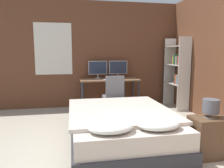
{
  "coord_description": "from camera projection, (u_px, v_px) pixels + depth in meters",
  "views": [
    {
      "loc": [
        -1.03,
        -1.93,
        1.4
      ],
      "look_at": [
        -0.19,
        2.53,
        0.75
      ],
      "focal_mm": 35.0,
      "sensor_mm": 36.0,
      "label": 1
    }
  ],
  "objects": [
    {
      "name": "wall_back",
      "position": [
        110.0,
        55.0,
        5.73
      ],
      "size": [
        12.0,
        0.08,
        2.7
      ],
      "color": "brown",
      "rests_on": "ground_plane"
    },
    {
      "name": "bed",
      "position": [
        121.0,
        126.0,
        3.41
      ],
      "size": [
        1.58,
        2.03,
        0.59
      ],
      "color": "#2D2D33",
      "rests_on": "ground_plane"
    },
    {
      "name": "nightstand",
      "position": [
        209.0,
        137.0,
        2.96
      ],
      "size": [
        0.48,
        0.36,
        0.54
      ],
      "color": "brown",
      "rests_on": "ground_plane"
    },
    {
      "name": "bedside_lamp",
      "position": [
        211.0,
        107.0,
        2.9
      ],
      "size": [
        0.21,
        0.21,
        0.25
      ],
      "color": "gray",
      "rests_on": "nightstand"
    },
    {
      "name": "desk",
      "position": [
        109.0,
        83.0,
        5.45
      ],
      "size": [
        1.46,
        0.61,
        0.75
      ],
      "color": "#846042",
      "rests_on": "ground_plane"
    },
    {
      "name": "monitor_left",
      "position": [
        98.0,
        68.0,
        5.55
      ],
      "size": [
        0.48,
        0.16,
        0.45
      ],
      "color": "#B7B7BC",
      "rests_on": "desk"
    },
    {
      "name": "monitor_right",
      "position": [
        118.0,
        68.0,
        5.64
      ],
      "size": [
        0.48,
        0.16,
        0.45
      ],
      "color": "#B7B7BC",
      "rests_on": "desk"
    },
    {
      "name": "keyboard",
      "position": [
        111.0,
        80.0,
        5.24
      ],
      "size": [
        0.34,
        0.13,
        0.02
      ],
      "color": "#B7B7BC",
      "rests_on": "desk"
    },
    {
      "name": "computer_mouse",
      "position": [
        121.0,
        79.0,
        5.29
      ],
      "size": [
        0.07,
        0.05,
        0.04
      ],
      "color": "#B7B7BC",
      "rests_on": "desk"
    },
    {
      "name": "office_chair",
      "position": [
        114.0,
        101.0,
        4.72
      ],
      "size": [
        0.52,
        0.52,
        0.93
      ],
      "color": "black",
      "rests_on": "ground_plane"
    },
    {
      "name": "bookshelf",
      "position": [
        178.0,
        69.0,
        5.44
      ],
      "size": [
        0.31,
        0.81,
        1.77
      ],
      "color": "beige",
      "rests_on": "ground_plane"
    }
  ]
}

